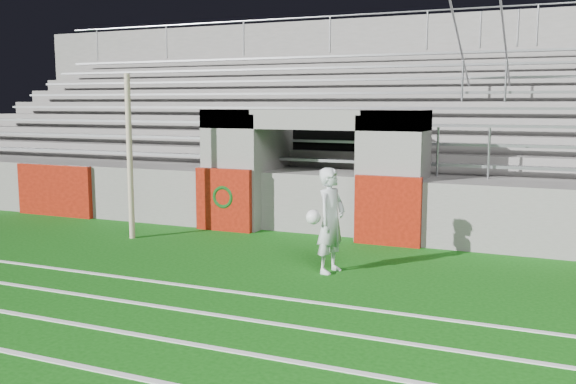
% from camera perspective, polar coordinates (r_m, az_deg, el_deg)
% --- Properties ---
extents(ground, '(90.00, 90.00, 0.00)m').
position_cam_1_polar(ground, '(10.59, -4.90, -7.09)').
color(ground, '#0F4F0D').
rests_on(ground, ground).
extents(field_post, '(0.12, 0.12, 3.32)m').
position_cam_1_polar(field_post, '(13.28, -13.89, 3.04)').
color(field_post, tan).
rests_on(field_post, ground).
extents(stadium_structure, '(26.00, 8.48, 5.42)m').
position_cam_1_polar(stadium_structure, '(17.69, 7.38, 3.82)').
color(stadium_structure, slate).
rests_on(stadium_structure, ground).
extents(goalkeeper_with_ball, '(0.57, 0.77, 1.71)m').
position_cam_1_polar(goalkeeper_with_ball, '(10.37, 3.80, -2.53)').
color(goalkeeper_with_ball, silver).
rests_on(goalkeeper_with_ball, ground).
extents(hose_coil, '(0.60, 0.15, 0.60)m').
position_cam_1_polar(hose_coil, '(13.80, -5.71, -0.41)').
color(hose_coil, '#0B3813').
rests_on(hose_coil, ground).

